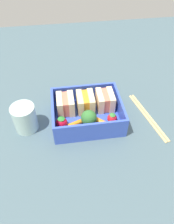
{
  "coord_description": "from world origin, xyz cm",
  "views": [
    {
      "loc": [
        -5.61,
        -39.05,
        43.45
      ],
      "look_at": [
        0.0,
        0.0,
        2.7
      ],
      "focal_mm": 35.0,
      "sensor_mm": 36.0,
      "label": 1
    }
  ],
  "objects_px": {
    "carrot_stick_far_left": "(77,123)",
    "drinking_glass": "(25,118)",
    "broccoli_floret": "(89,118)",
    "sandwich_center": "(105,100)",
    "sandwich_center_left": "(85,102)",
    "sandwich_left": "(66,104)",
    "chopstick_pair": "(148,116)",
    "strawberry_left": "(62,122)",
    "carrot_stick_left": "(101,122)",
    "strawberry_far_left": "(112,118)"
  },
  "relations": [
    {
      "from": "strawberry_far_left",
      "to": "drinking_glass",
      "type": "distance_m",
      "value": 0.22
    },
    {
      "from": "chopstick_pair",
      "to": "drinking_glass",
      "type": "bearing_deg",
      "value": 178.42
    },
    {
      "from": "sandwich_center_left",
      "to": "strawberry_left",
      "type": "distance_m",
      "value": 0.09
    },
    {
      "from": "broccoli_floret",
      "to": "sandwich_left",
      "type": "bearing_deg",
      "value": 132.2
    },
    {
      "from": "carrot_stick_left",
      "to": "chopstick_pair",
      "type": "relative_size",
      "value": 0.25
    },
    {
      "from": "sandwich_left",
      "to": "drinking_glass",
      "type": "relative_size",
      "value": 0.8
    },
    {
      "from": "sandwich_center",
      "to": "carrot_stick_far_left",
      "type": "xyz_separation_m",
      "value": [
        -0.08,
        -0.05,
        -0.02
      ]
    },
    {
      "from": "sandwich_center",
      "to": "carrot_stick_left",
      "type": "xyz_separation_m",
      "value": [
        -0.02,
        -0.06,
        -0.02
      ]
    },
    {
      "from": "sandwich_center_left",
      "to": "broccoli_floret",
      "type": "distance_m",
      "value": 0.06
    },
    {
      "from": "strawberry_left",
      "to": "drinking_glass",
      "type": "bearing_deg",
      "value": 167.16
    },
    {
      "from": "broccoli_floret",
      "to": "chopstick_pair",
      "type": "height_order",
      "value": "broccoli_floret"
    },
    {
      "from": "sandwich_center",
      "to": "chopstick_pair",
      "type": "distance_m",
      "value": 0.12
    },
    {
      "from": "carrot_stick_left",
      "to": "drinking_glass",
      "type": "height_order",
      "value": "drinking_glass"
    },
    {
      "from": "carrot_stick_far_left",
      "to": "sandwich_left",
      "type": "bearing_deg",
      "value": 113.14
    },
    {
      "from": "sandwich_left",
      "to": "carrot_stick_left",
      "type": "height_order",
      "value": "sandwich_left"
    },
    {
      "from": "sandwich_left",
      "to": "carrot_stick_left",
      "type": "relative_size",
      "value": 1.28
    },
    {
      "from": "broccoli_floret",
      "to": "drinking_glass",
      "type": "distance_m",
      "value": 0.16
    },
    {
      "from": "sandwich_center",
      "to": "drinking_glass",
      "type": "distance_m",
      "value": 0.21
    },
    {
      "from": "carrot_stick_left",
      "to": "strawberry_far_left",
      "type": "relative_size",
      "value": 1.43
    },
    {
      "from": "strawberry_left",
      "to": "chopstick_pair",
      "type": "bearing_deg",
      "value": 2.83
    },
    {
      "from": "sandwich_left",
      "to": "sandwich_center_left",
      "type": "distance_m",
      "value": 0.05
    },
    {
      "from": "chopstick_pair",
      "to": "strawberry_left",
      "type": "bearing_deg",
      "value": -177.17
    },
    {
      "from": "broccoli_floret",
      "to": "drinking_glass",
      "type": "xyz_separation_m",
      "value": [
        -0.16,
        0.02,
        -0.0
      ]
    },
    {
      "from": "sandwich_left",
      "to": "sandwich_center_left",
      "type": "xyz_separation_m",
      "value": [
        0.05,
        0.0,
        0.0
      ]
    },
    {
      "from": "sandwich_left",
      "to": "strawberry_far_left",
      "type": "relative_size",
      "value": 1.84
    },
    {
      "from": "broccoli_floret",
      "to": "drinking_glass",
      "type": "height_order",
      "value": "drinking_glass"
    },
    {
      "from": "strawberry_left",
      "to": "carrot_stick_left",
      "type": "height_order",
      "value": "strawberry_left"
    },
    {
      "from": "sandwich_center_left",
      "to": "sandwich_center",
      "type": "distance_m",
      "value": 0.05
    },
    {
      "from": "drinking_glass",
      "to": "strawberry_left",
      "type": "bearing_deg",
      "value": -12.84
    },
    {
      "from": "strawberry_left",
      "to": "sandwich_center_left",
      "type": "bearing_deg",
      "value": 39.58
    },
    {
      "from": "sandwich_center_left",
      "to": "sandwich_left",
      "type": "bearing_deg",
      "value": 180.0
    },
    {
      "from": "carrot_stick_left",
      "to": "strawberry_far_left",
      "type": "bearing_deg",
      "value": 11.19
    },
    {
      "from": "sandwich_left",
      "to": "carrot_stick_far_left",
      "type": "bearing_deg",
      "value": -66.86
    },
    {
      "from": "strawberry_left",
      "to": "carrot_stick_left",
      "type": "xyz_separation_m",
      "value": [
        0.1,
        -0.01,
        -0.01
      ]
    },
    {
      "from": "sandwich_left",
      "to": "strawberry_left",
      "type": "relative_size",
      "value": 1.64
    },
    {
      "from": "sandwich_center",
      "to": "sandwich_center_left",
      "type": "bearing_deg",
      "value": 180.0
    },
    {
      "from": "sandwich_left",
      "to": "drinking_glass",
      "type": "xyz_separation_m",
      "value": [
        -0.1,
        -0.04,
        0.0
      ]
    },
    {
      "from": "sandwich_center",
      "to": "drinking_glass",
      "type": "relative_size",
      "value": 0.8
    },
    {
      "from": "sandwich_left",
      "to": "sandwich_center_left",
      "type": "relative_size",
      "value": 1.0
    },
    {
      "from": "strawberry_far_left",
      "to": "chopstick_pair",
      "type": "relative_size",
      "value": 0.17
    },
    {
      "from": "sandwich_left",
      "to": "sandwich_center",
      "type": "relative_size",
      "value": 1.0
    },
    {
      "from": "carrot_stick_far_left",
      "to": "carrot_stick_left",
      "type": "height_order",
      "value": "carrot_stick_left"
    },
    {
      "from": "strawberry_left",
      "to": "carrot_stick_far_left",
      "type": "distance_m",
      "value": 0.04
    },
    {
      "from": "sandwich_center_left",
      "to": "strawberry_far_left",
      "type": "relative_size",
      "value": 1.84
    },
    {
      "from": "chopstick_pair",
      "to": "broccoli_floret",
      "type": "bearing_deg",
      "value": -174.51
    },
    {
      "from": "sandwich_left",
      "to": "sandwich_center_left",
      "type": "bearing_deg",
      "value": 0.0
    },
    {
      "from": "carrot_stick_far_left",
      "to": "drinking_glass",
      "type": "bearing_deg",
      "value": 171.65
    },
    {
      "from": "sandwich_center",
      "to": "broccoli_floret",
      "type": "distance_m",
      "value": 0.08
    },
    {
      "from": "carrot_stick_far_left",
      "to": "chopstick_pair",
      "type": "distance_m",
      "value": 0.2
    },
    {
      "from": "chopstick_pair",
      "to": "sandwich_left",
      "type": "bearing_deg",
      "value": 168.45
    }
  ]
}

